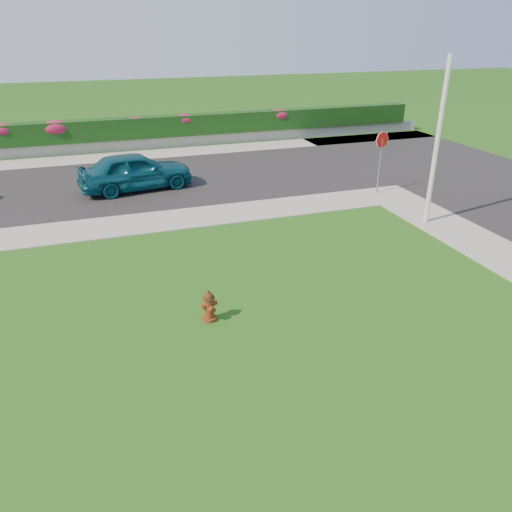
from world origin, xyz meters
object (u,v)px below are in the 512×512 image
object	(u,v)px
sedan_teal	(136,171)
utility_pole	(437,144)
stop_sign	(381,148)
fire_hydrant	(209,306)

from	to	relation	value
sedan_teal	utility_pole	bearing A→B (deg)	-136.29
sedan_teal	stop_sign	distance (m)	9.91
sedan_teal	stop_sign	bearing A→B (deg)	-119.40
sedan_teal	utility_pole	world-z (taller)	utility_pole
sedan_teal	stop_sign	size ratio (longest dim) A/B	1.82
stop_sign	fire_hydrant	bearing A→B (deg)	-131.99
utility_pole	stop_sign	world-z (taller)	utility_pole
fire_hydrant	stop_sign	world-z (taller)	stop_sign
stop_sign	utility_pole	bearing A→B (deg)	-84.36
fire_hydrant	utility_pole	bearing A→B (deg)	11.23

